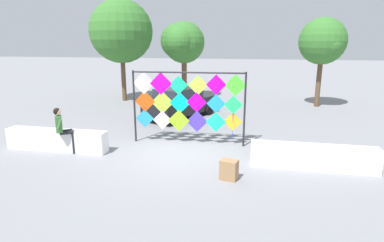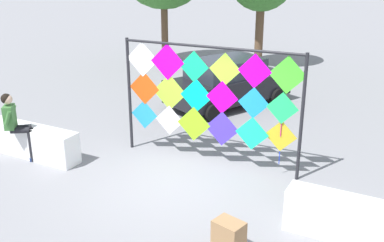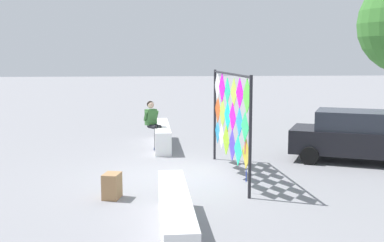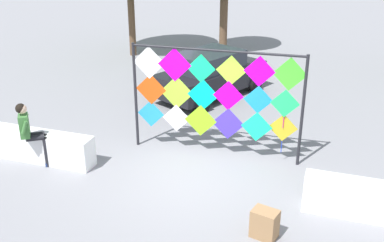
{
  "view_description": "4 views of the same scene",
  "coord_description": "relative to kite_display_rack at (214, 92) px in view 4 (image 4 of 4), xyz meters",
  "views": [
    {
      "loc": [
        2.43,
        -9.45,
        3.62
      ],
      "look_at": [
        0.39,
        0.62,
        1.05
      ],
      "focal_mm": 29.74,
      "sensor_mm": 36.0,
      "label": 1
    },
    {
      "loc": [
        4.09,
        -6.92,
        4.3
      ],
      "look_at": [
        0.27,
        0.3,
        1.34
      ],
      "focal_mm": 42.34,
      "sensor_mm": 36.0,
      "label": 2
    },
    {
      "loc": [
        11.97,
        -0.62,
        3.03
      ],
      "look_at": [
        0.32,
        0.41,
        1.45
      ],
      "focal_mm": 45.25,
      "sensor_mm": 36.0,
      "label": 3
    },
    {
      "loc": [
        2.75,
        -8.31,
        5.19
      ],
      "look_at": [
        -0.31,
        0.89,
        1.02
      ],
      "focal_mm": 43.21,
      "sensor_mm": 36.0,
      "label": 4
    }
  ],
  "objects": [
    {
      "name": "cardboard_box_large",
      "position": [
        1.76,
        -2.82,
        -1.33
      ],
      "size": [
        0.52,
        0.43,
        0.54
      ],
      "primitive_type": "cube",
      "rotation": [
        0.0,
        0.0,
        -0.25
      ],
      "color": "#9E754C",
      "rests_on": "ground"
    },
    {
      "name": "plaza_ledge_left",
      "position": [
        -4.22,
        -1.59,
        -1.24
      ],
      "size": [
        3.57,
        0.49,
        0.72
      ],
      "primitive_type": "cube",
      "color": "white",
      "rests_on": "ground"
    },
    {
      "name": "parked_car",
      "position": [
        -1.22,
        3.94,
        -0.85
      ],
      "size": [
        3.09,
        4.13,
        1.48
      ],
      "color": "black",
      "rests_on": "ground"
    },
    {
      "name": "seated_vendor",
      "position": [
        -3.73,
        -1.89,
        -0.67
      ],
      "size": [
        0.75,
        0.69,
        1.57
      ],
      "color": "black",
      "rests_on": "ground"
    },
    {
      "name": "kite_display_rack",
      "position": [
        0.0,
        0.0,
        0.0
      ],
      "size": [
        4.04,
        0.28,
        2.63
      ],
      "color": "#232328",
      "rests_on": "ground"
    },
    {
      "name": "ground",
      "position": [
        -0.06,
        -1.38,
        -1.6
      ],
      "size": [
        120.0,
        120.0,
        0.0
      ],
      "primitive_type": "plane",
      "color": "gray"
    }
  ]
}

